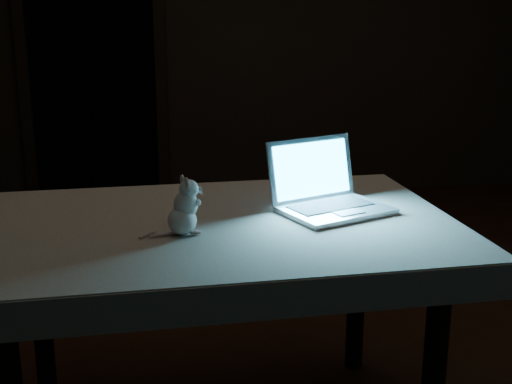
{
  "coord_description": "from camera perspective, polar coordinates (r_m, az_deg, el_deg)",
  "views": [
    {
      "loc": [
        -0.29,
        -2.59,
        1.36
      ],
      "look_at": [
        -0.14,
        -0.53,
        0.8
      ],
      "focal_mm": 48.0,
      "sensor_mm": 36.0,
      "label": 1
    }
  ],
  "objects": [
    {
      "name": "back_wall",
      "position": [
        5.09,
        -1.0,
        14.49
      ],
      "size": [
        4.5,
        0.04,
        2.6
      ],
      "primitive_type": "cube",
      "color": "black",
      "rests_on": "ground"
    },
    {
      "name": "laptop",
      "position": [
        2.14,
        6.75,
        1.08
      ],
      "size": [
        0.42,
        0.4,
        0.22
      ],
      "primitive_type": null,
      "rotation": [
        0.0,
        0.0,
        0.47
      ],
      "color": "silver",
      "rests_on": "tablecloth"
    },
    {
      "name": "plush_mouse",
      "position": [
        1.95,
        -6.21,
        -1.16
      ],
      "size": [
        0.15,
        0.15,
        0.17
      ],
      "primitive_type": null,
      "rotation": [
        0.0,
        0.0,
        0.24
      ],
      "color": "silver",
      "rests_on": "tablecloth"
    },
    {
      "name": "table",
      "position": [
        2.21,
        -3.18,
        -11.62
      ],
      "size": [
        1.44,
        1.02,
        0.72
      ],
      "primitive_type": null,
      "rotation": [
        0.0,
        0.0,
        0.12
      ],
      "color": "black",
      "rests_on": "floor"
    },
    {
      "name": "tablecloth",
      "position": [
        2.06,
        -1.72,
        -3.98
      ],
      "size": [
        1.62,
        1.25,
        0.1
      ],
      "primitive_type": null,
      "rotation": [
        0.0,
        0.0,
        0.22
      ],
      "color": "beige",
      "rests_on": "table"
    },
    {
      "name": "doorway",
      "position": [
        5.16,
        -13.53,
        11.48
      ],
      "size": [
        1.06,
        0.36,
        2.13
      ],
      "primitive_type": null,
      "color": "black",
      "rests_on": "back_wall"
    },
    {
      "name": "floor",
      "position": [
        2.93,
        1.98,
        -12.42
      ],
      "size": [
        5.0,
        5.0,
        0.0
      ],
      "primitive_type": "plane",
      "color": "black",
      "rests_on": "ground"
    }
  ]
}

